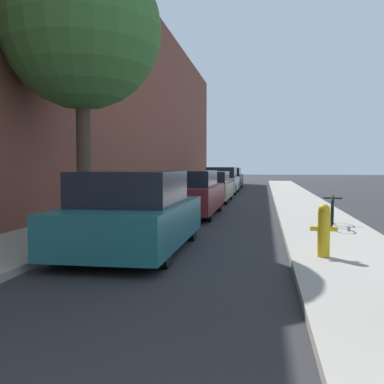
% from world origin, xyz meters
% --- Properties ---
extents(ground_plane, '(120.00, 120.00, 0.00)m').
position_xyz_m(ground_plane, '(0.00, 16.00, 0.00)').
color(ground_plane, '#28282B').
extents(sidewalk_left, '(2.00, 52.00, 0.12)m').
position_xyz_m(sidewalk_left, '(-2.90, 16.00, 0.06)').
color(sidewalk_left, '#9E998E').
rests_on(sidewalk_left, ground).
extents(sidewalk_right, '(2.00, 52.00, 0.12)m').
position_xyz_m(sidewalk_right, '(2.90, 16.00, 0.06)').
color(sidewalk_right, '#9E998E').
rests_on(sidewalk_right, ground).
extents(building_facade_left, '(0.70, 52.00, 9.19)m').
position_xyz_m(building_facade_left, '(-4.25, 16.00, 4.59)').
color(building_facade_left, brown).
rests_on(building_facade_left, ground).
extents(parked_car_teal, '(1.85, 4.11, 1.44)m').
position_xyz_m(parked_car_teal, '(-0.83, 7.40, 0.67)').
color(parked_car_teal, black).
rests_on(parked_car_teal, ground).
extents(parked_car_maroon, '(1.88, 4.50, 1.38)m').
position_xyz_m(parked_car_maroon, '(-0.86, 13.26, 0.67)').
color(parked_car_maroon, black).
rests_on(parked_car_maroon, ground).
extents(parked_car_champagne, '(1.89, 4.31, 1.28)m').
position_xyz_m(parked_car_champagne, '(-0.87, 18.64, 0.61)').
color(parked_car_champagne, black).
rests_on(parked_car_champagne, ground).
extents(parked_car_silver, '(1.70, 4.56, 1.44)m').
position_xyz_m(parked_car_silver, '(-0.80, 24.37, 0.68)').
color(parked_car_silver, black).
rests_on(parked_car_silver, ground).
extents(parked_car_black, '(1.73, 4.54, 1.39)m').
position_xyz_m(parked_car_black, '(-0.87, 30.18, 0.66)').
color(parked_car_black, black).
rests_on(parked_car_black, ground).
extents(street_tree_near, '(3.46, 3.46, 6.10)m').
position_xyz_m(street_tree_near, '(-2.45, 9.10, 4.47)').
color(street_tree_near, '#4C3A2B').
rests_on(street_tree_near, sidewalk_left).
extents(fire_hydrant, '(0.41, 0.19, 0.83)m').
position_xyz_m(fire_hydrant, '(2.41, 6.80, 0.54)').
color(fire_hydrant, gold).
rests_on(fire_hydrant, sidewalk_right).
extents(bicycle, '(0.45, 1.70, 0.70)m').
position_xyz_m(bicycle, '(3.06, 10.46, 0.48)').
color(bicycle, black).
rests_on(bicycle, sidewalk_right).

